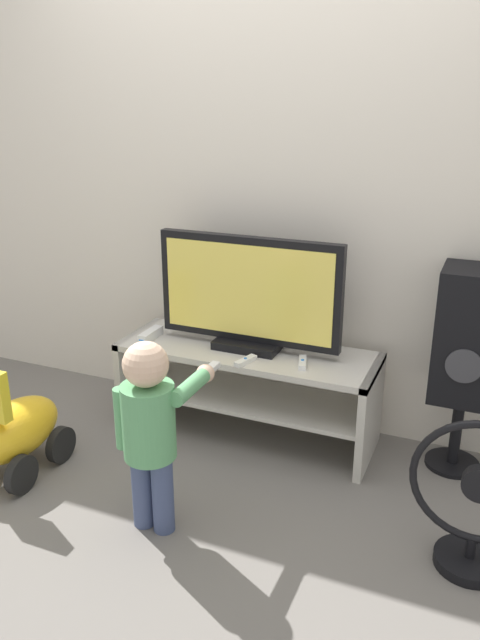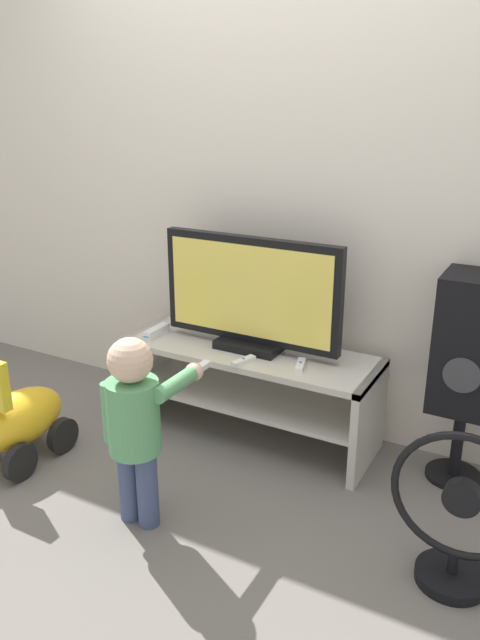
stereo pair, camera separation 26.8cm
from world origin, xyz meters
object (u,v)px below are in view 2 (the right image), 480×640
(game_console, at_px, (156,331))
(floor_fan, at_px, (459,519))
(ride_on_toy, at_px, (18,419))
(child, at_px, (136,417))
(remote_secondary, at_px, (244,361))
(remote_primary, at_px, (300,365))
(television, at_px, (251,295))
(speaker_tower, at_px, (470,349))

(game_console, height_order, floor_fan, floor_fan)
(ride_on_toy, bearing_deg, child, -6.61)
(remote_secondary, height_order, child, child)
(remote_secondary, xyz_separation_m, floor_fan, (1.05, -0.40, -0.21))
(remote_primary, bearing_deg, television, 162.98)
(remote_primary, relative_size, ride_on_toy, 0.24)
(remote_primary, xyz_separation_m, speaker_tower, (0.68, 0.18, 0.15))
(remote_primary, bearing_deg, ride_on_toy, -150.42)
(remote_primary, bearing_deg, floor_fan, -30.95)
(game_console, xyz_separation_m, floor_fan, (1.61, -0.49, -0.22))
(remote_secondary, distance_m, floor_fan, 1.14)
(child, height_order, ride_on_toy, child)
(remote_primary, distance_m, child, 0.82)
(game_console, xyz_separation_m, speaker_tower, (1.49, 0.17, 0.14))
(child, xyz_separation_m, ride_on_toy, (-0.77, 0.09, -0.26))
(television, distance_m, game_console, 0.56)
(television, distance_m, remote_primary, 0.41)
(floor_fan, bearing_deg, television, 152.56)
(speaker_tower, bearing_deg, child, -138.91)
(game_console, relative_size, ride_on_toy, 0.32)
(child, xyz_separation_m, speaker_tower, (1.05, 0.91, 0.16))
(television, distance_m, speaker_tower, 1.00)
(television, distance_m, floor_fan, 1.33)
(game_console, distance_m, speaker_tower, 1.50)
(remote_primary, distance_m, floor_fan, 0.96)
(ride_on_toy, bearing_deg, speaker_tower, 24.34)
(floor_fan, xyz_separation_m, ride_on_toy, (-1.94, -0.16, -0.06))
(floor_fan, bearing_deg, remote_primary, 149.05)
(television, distance_m, ride_on_toy, 1.22)
(game_console, height_order, remote_primary, game_console)
(game_console, relative_size, speaker_tower, 0.19)
(remote_secondary, bearing_deg, remote_primary, 19.06)
(television, bearing_deg, floor_fan, -27.44)
(remote_primary, bearing_deg, remote_secondary, -160.94)
(remote_secondary, distance_m, ride_on_toy, 1.08)
(remote_secondary, bearing_deg, speaker_tower, 15.86)
(floor_fan, bearing_deg, ride_on_toy, -175.28)
(television, relative_size, floor_fan, 1.52)
(game_console, height_order, child, child)
(game_console, xyz_separation_m, remote_secondary, (0.56, -0.09, -0.01))
(floor_fan, bearing_deg, child, -167.93)
(speaker_tower, bearing_deg, ride_on_toy, -155.66)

